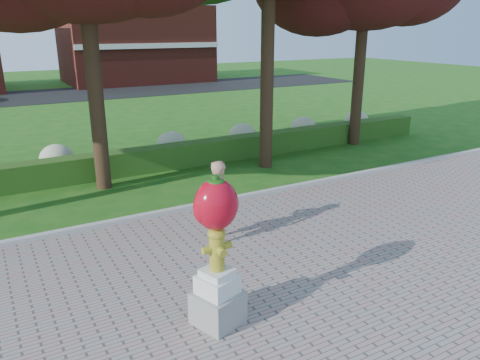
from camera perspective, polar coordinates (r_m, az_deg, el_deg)
The scene contains 9 objects.
ground at distance 10.36m, azimuth 3.09°, elevation -8.61°, with size 100.00×100.00×0.00m, color #1B5715.
walkway at distance 7.81m, azimuth 20.02°, elevation -19.59°, with size 40.00×14.00×0.04m, color gray.
curb at distance 12.74m, azimuth -4.16°, elevation -2.99°, with size 40.00×0.18×0.15m, color #ADADA5.
lawn_hedge at distance 16.17m, azimuth -10.30°, elevation 2.59°, with size 24.00×0.70×0.80m, color #1F4313.
hydrangea_row at distance 17.23m, azimuth -9.66°, elevation 4.10°, with size 20.10×1.10×0.99m.
street at distance 36.42m, azimuth -21.60°, elevation 9.59°, with size 50.00×8.00×0.02m, color black.
building_right at distance 43.78m, azimuth -12.62°, elevation 15.85°, with size 12.00×8.00×6.40m, color maroon.
hydrant_sculpture at distance 7.36m, azimuth -2.84°, elevation -8.31°, with size 0.87×0.87×2.54m.
woman at distance 10.41m, azimuth -2.47°, elevation -2.60°, with size 0.68×0.45×1.87m, color tan.
Camera 1 is at (-5.02, -7.77, 4.67)m, focal length 35.00 mm.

